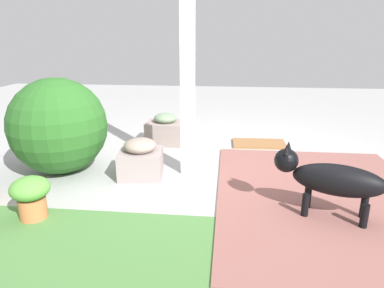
{
  "coord_description": "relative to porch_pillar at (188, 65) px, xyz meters",
  "views": [
    {
      "loc": [
        -0.05,
        3.35,
        1.34
      ],
      "look_at": [
        0.28,
        0.16,
        0.32
      ],
      "focal_mm": 32.15,
      "sensor_mm": 36.0,
      "label": 1
    }
  ],
  "objects": [
    {
      "name": "ground_plane",
      "position": [
        -0.33,
        -0.1,
        -1.06
      ],
      "size": [
        12.0,
        12.0,
        0.0
      ],
      "primitive_type": "plane",
      "color": "#A1A2A0"
    },
    {
      "name": "brick_path",
      "position": [
        -1.22,
        0.49,
        -1.06
      ],
      "size": [
        1.8,
        2.4,
        0.02
      ],
      "primitive_type": "cube",
      "color": "#89544D",
      "rests_on": "ground"
    },
    {
      "name": "porch_pillar",
      "position": [
        0.0,
        0.0,
        0.0
      ],
      "size": [
        0.13,
        0.13,
        2.13
      ],
      "primitive_type": "cube",
      "color": "white",
      "rests_on": "ground"
    },
    {
      "name": "stone_planter_nearest",
      "position": [
        0.4,
        -0.93,
        -0.89
      ],
      "size": [
        0.48,
        0.39,
        0.39
      ],
      "color": "gray",
      "rests_on": "ground"
    },
    {
      "name": "stone_planter_mid",
      "position": [
        0.45,
        0.16,
        -0.89
      ],
      "size": [
        0.45,
        0.42,
        0.39
      ],
      "color": "gray",
      "rests_on": "ground"
    },
    {
      "name": "round_shrub",
      "position": [
        1.28,
        0.12,
        -0.59
      ],
      "size": [
        0.95,
        0.95,
        0.95
      ],
      "primitive_type": "sphere",
      "color": "#275D21",
      "rests_on": "ground"
    },
    {
      "name": "terracotta_pot_broad",
      "position": [
        1.06,
        1.05,
        -0.87
      ],
      "size": [
        0.29,
        0.29,
        0.33
      ],
      "color": "#BF6D3F",
      "rests_on": "ground"
    },
    {
      "name": "dog",
      "position": [
        -1.15,
        0.8,
        -0.74
      ],
      "size": [
        0.8,
        0.42,
        0.55
      ],
      "color": "black",
      "rests_on": "ground"
    },
    {
      "name": "doormat",
      "position": [
        -0.8,
        -0.98,
        -1.05
      ],
      "size": [
        0.67,
        0.38,
        0.03
      ],
      "primitive_type": "cube",
      "rotation": [
        0.0,
        0.0,
        0.03
      ],
      "color": "#8E5F38",
      "rests_on": "ground"
    }
  ]
}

